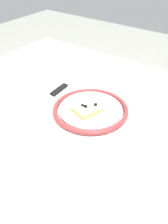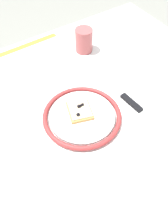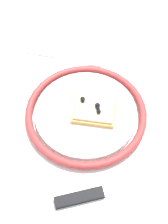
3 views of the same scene
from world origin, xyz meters
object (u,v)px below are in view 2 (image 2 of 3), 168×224
dining_table (91,120)px  cup (84,40)px  plate (82,116)px  fork (38,150)px  pizza_slice_near (80,110)px  measuring_tape (26,46)px  knife (125,97)px

dining_table → cup: cup is taller
plate → fork: (-0.17, -0.03, -0.01)m
cup → pizza_slice_near: bearing=-125.3°
cup → fork: bearing=-139.0°
plate → pizza_slice_near: (0.00, 0.02, 0.01)m
cup → measuring_tape: cup is taller
pizza_slice_near → fork: 0.18m
knife → fork: (-0.35, -0.02, -0.00)m
cup → measuring_tape: bearing=140.2°
dining_table → measuring_tape: measuring_tape is taller
plate → measuring_tape: bearing=89.0°
pizza_slice_near → cup: size_ratio=1.10×
measuring_tape → pizza_slice_near: bearing=-91.6°
plate → fork: 0.18m
plate → cup: 0.36m
dining_table → measuring_tape: (-0.04, 0.43, 0.08)m
knife → measuring_tape: size_ratio=0.84×
plate → fork: size_ratio=1.32×
plate → pizza_slice_near: pizza_slice_near is taller
dining_table → measuring_tape: bearing=95.8°
fork → plate: bearing=9.6°
plate → knife: plate is taller
fork → cup: bearing=41.0°
cup → measuring_tape: 0.25m
dining_table → knife: (0.12, -0.03, 0.08)m
dining_table → plate: (-0.05, -0.02, 0.08)m
cup → knife: bearing=-95.0°
knife → measuring_tape: bearing=109.6°
cup → dining_table: bearing=-118.5°
plate → pizza_slice_near: bearing=83.4°
dining_table → fork: fork is taller
fork → cup: size_ratio=2.01×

